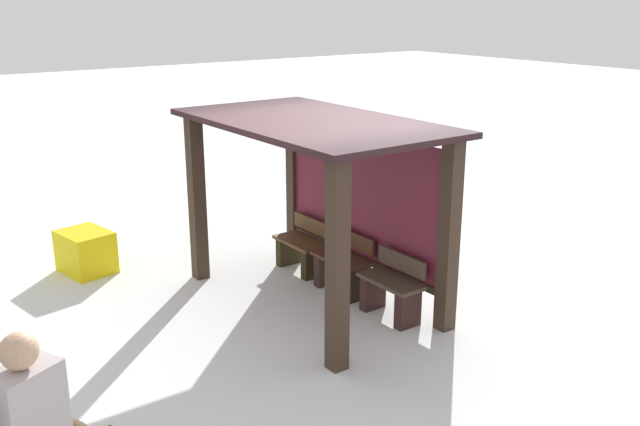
{
  "coord_description": "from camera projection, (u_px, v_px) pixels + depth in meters",
  "views": [
    {
      "loc": [
        6.46,
        -4.58,
        3.54
      ],
      "look_at": [
        0.19,
        -0.02,
        1.17
      ],
      "focal_mm": 39.69,
      "sensor_mm": 36.0,
      "label": 1
    }
  ],
  "objects": [
    {
      "name": "ground_plane",
      "position": [
        312.0,
        300.0,
        8.6
      ],
      "size": [
        60.0,
        60.0,
        0.0
      ],
      "primitive_type": "plane",
      "color": "silver"
    },
    {
      "name": "bus_shelter",
      "position": [
        329.0,
        172.0,
        8.29
      ],
      "size": [
        3.36,
        1.9,
        2.22
      ],
      "color": "#37271C",
      "rests_on": "ground"
    },
    {
      "name": "bench_left_inside",
      "position": [
        302.0,
        249.0,
        9.48
      ],
      "size": [
        0.8,
        0.4,
        0.71
      ],
      "color": "#50351C",
      "rests_on": "ground"
    },
    {
      "name": "bench_center_inside",
      "position": [
        343.0,
        268.0,
        8.78
      ],
      "size": [
        0.8,
        0.41,
        0.75
      ],
      "color": "#462919",
      "rests_on": "ground"
    },
    {
      "name": "bench_right_inside",
      "position": [
        391.0,
        291.0,
        8.08
      ],
      "size": [
        0.8,
        0.36,
        0.75
      ],
      "color": "#47382B",
      "rests_on": "ground"
    },
    {
      "name": "grit_bin",
      "position": [
        86.0,
        252.0,
        9.43
      ],
      "size": [
        0.79,
        0.67,
        0.56
      ],
      "primitive_type": "cube",
      "rotation": [
        0.0,
        0.0,
        0.18
      ],
      "color": "yellow",
      "rests_on": "ground"
    }
  ]
}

